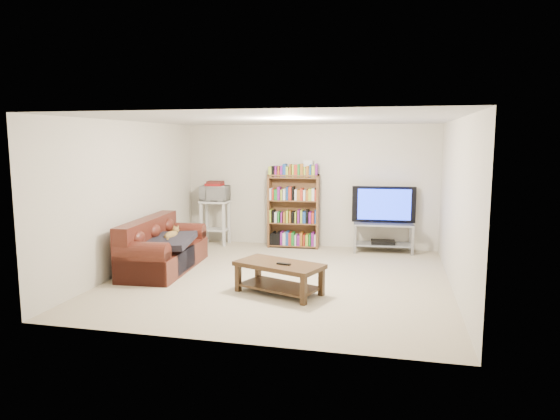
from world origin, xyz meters
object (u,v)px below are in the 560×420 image
(sofa, at_px, (160,251))
(bookshelf, at_px, (294,210))
(coffee_table, at_px, (279,272))
(tv_stand, at_px, (383,233))

(sofa, relative_size, bookshelf, 1.39)
(coffee_table, xyz_separation_m, bookshelf, (-0.41, 2.98, 0.44))
(coffee_table, bearing_deg, bookshelf, 118.38)
(tv_stand, bearing_deg, coffee_table, -118.01)
(sofa, bearing_deg, bookshelf, 46.54)
(sofa, xyz_separation_m, tv_stand, (3.51, 2.12, 0.07))
(sofa, xyz_separation_m, coffee_table, (2.19, -0.83, 0.00))
(coffee_table, height_order, bookshelf, bookshelf)
(bookshelf, bearing_deg, sofa, -132.06)
(tv_stand, distance_m, bookshelf, 1.77)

